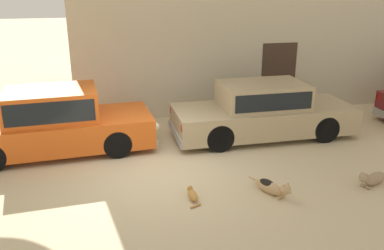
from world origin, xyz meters
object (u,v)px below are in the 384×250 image
at_px(parked_sedan_nearest, 54,122).
at_px(stray_dog_tan, 372,179).
at_px(parked_sedan_second, 263,110).
at_px(stray_cat, 192,195).
at_px(stray_dog_spotted, 272,187).

xyz_separation_m(parked_sedan_nearest, stray_dog_tan, (6.30, -3.14, -0.59)).
distance_m(parked_sedan_nearest, parked_sedan_second, 5.16).
bearing_deg(stray_cat, stray_dog_spotted, -98.05).
bearing_deg(stray_dog_spotted, parked_sedan_second, 134.41).
xyz_separation_m(parked_sedan_nearest, stray_dog_spotted, (4.21, -3.06, -0.59)).
bearing_deg(stray_dog_spotted, parked_sedan_nearest, -154.24).
height_order(parked_sedan_second, stray_dog_tan, parked_sedan_second).
bearing_deg(stray_dog_tan, stray_cat, -22.93).
distance_m(stray_dog_spotted, stray_dog_tan, 2.09).
xyz_separation_m(parked_sedan_second, stray_dog_tan, (1.14, -3.11, -0.55)).
bearing_deg(parked_sedan_second, parked_sedan_nearest, 178.74).
bearing_deg(parked_sedan_second, stray_cat, -131.64).
distance_m(parked_sedan_nearest, stray_cat, 4.01).
relative_size(parked_sedan_nearest, parked_sedan_second, 0.98).
distance_m(parked_sedan_second, stray_cat, 3.83).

